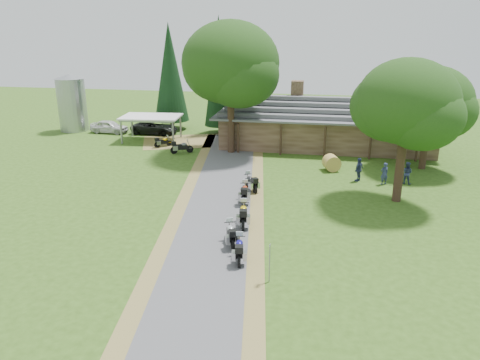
% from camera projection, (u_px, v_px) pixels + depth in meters
% --- Properties ---
extents(ground, '(120.00, 120.00, 0.00)m').
position_uv_depth(ground, '(208.00, 245.00, 25.63)').
color(ground, '#304D15').
rests_on(ground, ground).
extents(driveway, '(51.95, 51.95, 0.00)m').
position_uv_depth(driveway, '(216.00, 217.00, 29.44)').
color(driveway, '#4C4C4F').
rests_on(driveway, ground).
extents(lodge, '(21.40, 9.40, 4.90)m').
position_uv_depth(lodge, '(326.00, 121.00, 46.22)').
color(lodge, '#503929').
rests_on(lodge, ground).
extents(silo, '(3.11, 3.11, 6.32)m').
position_uv_depth(silo, '(72.00, 103.00, 52.55)').
color(silo, gray).
rests_on(silo, ground).
extents(carport, '(6.23, 4.42, 2.57)m').
position_uv_depth(carport, '(152.00, 128.00, 48.49)').
color(carport, white).
rests_on(carport, ground).
extents(car_white_sedan, '(2.64, 5.54, 1.80)m').
position_uv_depth(car_white_sedan, '(109.00, 125.00, 51.99)').
color(car_white_sedan, silver).
rests_on(car_white_sedan, ground).
extents(car_dark_suv, '(2.51, 5.59, 2.12)m').
position_uv_depth(car_dark_suv, '(154.00, 124.00, 51.48)').
color(car_dark_suv, black).
rests_on(car_dark_suv, ground).
extents(motorcycle_row_a, '(0.94, 2.00, 1.32)m').
position_uv_depth(motorcycle_row_a, '(239.00, 248.00, 23.86)').
color(motorcycle_row_a, navy).
rests_on(motorcycle_row_a, ground).
extents(motorcycle_row_b, '(1.23, 2.01, 1.31)m').
position_uv_depth(motorcycle_row_b, '(231.00, 233.00, 25.61)').
color(motorcycle_row_b, '#ABAFB3').
rests_on(motorcycle_row_b, ground).
extents(motorcycle_row_c, '(1.03, 2.21, 1.46)m').
position_uv_depth(motorcycle_row_c, '(243.00, 213.00, 28.08)').
color(motorcycle_row_c, '#DFB809').
rests_on(motorcycle_row_c, ground).
extents(motorcycle_row_d, '(0.92, 2.12, 1.40)m').
position_uv_depth(motorcycle_row_d, '(245.00, 192.00, 31.75)').
color(motorcycle_row_d, '#BC3F1E').
rests_on(motorcycle_row_d, ground).
extents(motorcycle_row_e, '(1.54, 1.94, 1.30)m').
position_uv_depth(motorcycle_row_e, '(251.00, 182.00, 33.99)').
color(motorcycle_row_e, black).
rests_on(motorcycle_row_e, ground).
extents(motorcycle_carport_a, '(1.59, 1.51, 1.13)m').
position_uv_depth(motorcycle_carport_a, '(163.00, 141.00, 46.13)').
color(motorcycle_carport_a, '#EDB806').
rests_on(motorcycle_carport_a, ground).
extents(motorcycle_carport_b, '(1.99, 1.43, 1.31)m').
position_uv_depth(motorcycle_carport_b, '(182.00, 146.00, 43.84)').
color(motorcycle_carport_b, slate).
rests_on(motorcycle_carport_b, ground).
extents(person_a, '(0.70, 0.63, 2.00)m').
position_uv_depth(person_a, '(384.00, 172.00, 35.13)').
color(person_a, navy).
rests_on(person_a, ground).
extents(person_b, '(0.69, 0.60, 2.01)m').
position_uv_depth(person_b, '(407.00, 171.00, 35.27)').
color(person_b, navy).
rests_on(person_b, ground).
extents(person_c, '(0.71, 0.76, 2.18)m').
position_uv_depth(person_c, '(359.00, 168.00, 35.85)').
color(person_c, navy).
rests_on(person_c, ground).
extents(hay_bale, '(1.60, 1.53, 1.30)m').
position_uv_depth(hay_bale, '(332.00, 163.00, 38.60)').
color(hay_bale, olive).
rests_on(hay_bale, ground).
extents(sign_post, '(0.35, 0.06, 1.95)m').
position_uv_depth(sign_post, '(270.00, 263.00, 21.68)').
color(sign_post, gray).
rests_on(sign_post, ground).
extents(oak_lodge_left, '(8.77, 8.77, 13.35)m').
position_uv_depth(oak_lodge_left, '(231.00, 81.00, 42.23)').
color(oak_lodge_left, '#17340F').
rests_on(oak_lodge_left, ground).
extents(oak_lodge_right, '(6.67, 6.67, 9.15)m').
position_uv_depth(oak_lodge_right, '(429.00, 115.00, 37.88)').
color(oak_lodge_right, '#17340F').
rests_on(oak_lodge_right, ground).
extents(oak_driveway, '(6.55, 6.55, 10.99)m').
position_uv_depth(oak_driveway, '(405.00, 122.00, 30.41)').
color(oak_driveway, '#17340F').
rests_on(oak_driveway, ground).
extents(cedar_near, '(3.33, 3.33, 12.54)m').
position_uv_depth(cedar_near, '(219.00, 76.00, 50.38)').
color(cedar_near, black).
rests_on(cedar_near, ground).
extents(cedar_far, '(3.91, 3.91, 11.84)m').
position_uv_depth(cedar_far, '(170.00, 77.00, 52.44)').
color(cedar_far, black).
rests_on(cedar_far, ground).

